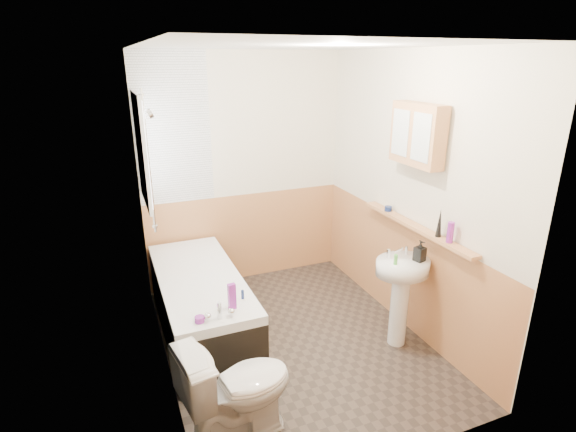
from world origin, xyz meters
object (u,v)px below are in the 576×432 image
(toilet, at_px, (238,389))
(bathtub, at_px, (201,303))
(sink, at_px, (401,285))
(pine_shelf, at_px, (415,226))
(medicine_cabinet, at_px, (417,135))

(toilet, bearing_deg, bathtub, -10.96)
(bathtub, distance_m, toilet, 1.31)
(bathtub, distance_m, sink, 1.80)
(bathtub, xyz_separation_m, pine_shelf, (1.77, -0.70, 0.74))
(bathtub, height_order, pine_shelf, pine_shelf)
(toilet, bearing_deg, pine_shelf, -80.90)
(toilet, height_order, pine_shelf, pine_shelf)
(pine_shelf, bearing_deg, medicine_cabinet, 117.72)
(bathtub, xyz_separation_m, toilet, (-0.03, -1.31, 0.07))
(toilet, distance_m, medicine_cabinet, 2.39)
(bathtub, height_order, toilet, toilet)
(medicine_cabinet, bearing_deg, pine_shelf, -62.28)
(sink, bearing_deg, pine_shelf, 33.22)
(bathtub, height_order, medicine_cabinet, medicine_cabinet)
(sink, relative_size, medicine_cabinet, 1.64)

